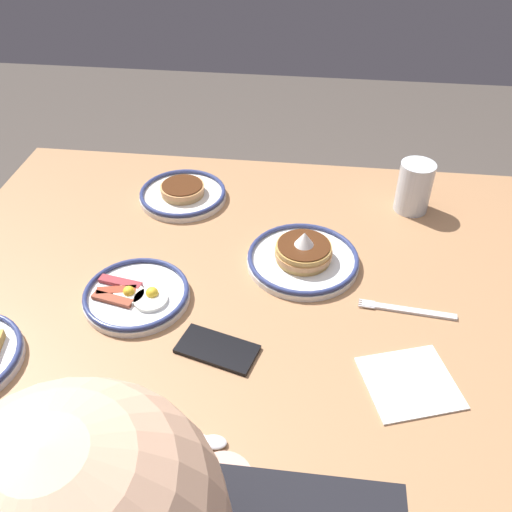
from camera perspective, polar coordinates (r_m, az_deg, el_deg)
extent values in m
plane|color=#4C443D|center=(1.74, -0.87, -20.31)|extent=(6.00, 6.00, 0.00)
cube|color=#A5764E|center=(1.18, -1.20, -2.45)|extent=(1.34, 0.96, 0.03)
cylinder|color=#8D6443|center=(1.75, 19.36, -4.77)|extent=(0.07, 0.07, 0.70)
cylinder|color=#8D6443|center=(1.83, -17.10, -1.87)|extent=(0.07, 0.07, 0.70)
cylinder|color=white|center=(1.20, 4.83, -0.54)|extent=(0.24, 0.24, 0.01)
torus|color=navy|center=(1.19, 4.86, -0.10)|extent=(0.24, 0.24, 0.01)
cylinder|color=tan|center=(1.19, 4.87, -0.06)|extent=(0.12, 0.12, 0.01)
cylinder|color=tan|center=(1.18, 4.90, 0.39)|extent=(0.12, 0.12, 0.01)
cylinder|color=#C89548|center=(1.17, 4.93, 0.85)|extent=(0.12, 0.12, 0.01)
cylinder|color=#4C2814|center=(1.17, 4.95, 1.13)|extent=(0.11, 0.11, 0.00)
cone|color=white|center=(1.16, 4.99, 1.79)|extent=(0.04, 0.04, 0.03)
cylinder|color=silver|center=(1.41, -7.50, 6.12)|extent=(0.22, 0.22, 0.01)
torus|color=navy|center=(1.40, -7.55, 6.53)|extent=(0.21, 0.21, 0.01)
cylinder|color=tan|center=(1.40, -7.55, 6.56)|extent=(0.11, 0.11, 0.01)
cylinder|color=tan|center=(1.40, -7.59, 6.98)|extent=(0.11, 0.11, 0.01)
cylinder|color=#4C2814|center=(1.39, -7.62, 7.24)|extent=(0.10, 0.10, 0.00)
cylinder|color=white|center=(1.14, -12.14, -4.11)|extent=(0.21, 0.21, 0.01)
torus|color=navy|center=(1.13, -12.23, -3.67)|extent=(0.21, 0.21, 0.01)
cylinder|color=white|center=(1.11, -10.79, -4.45)|extent=(0.07, 0.07, 0.01)
sphere|color=yellow|center=(1.11, -10.64, -3.76)|extent=(0.03, 0.03, 0.03)
cylinder|color=white|center=(1.13, -12.94, -3.89)|extent=(0.06, 0.06, 0.01)
sphere|color=yellow|center=(1.12, -12.95, -3.59)|extent=(0.02, 0.02, 0.02)
cube|color=maroon|center=(1.16, -13.78, -2.64)|extent=(0.09, 0.04, 0.01)
cube|color=#9A3520|center=(1.14, -14.16, -3.47)|extent=(0.08, 0.04, 0.01)
cube|color=brown|center=(1.12, -14.55, -4.32)|extent=(0.09, 0.04, 0.01)
cylinder|color=silver|center=(1.38, 15.97, 6.84)|extent=(0.08, 0.08, 0.12)
cylinder|color=black|center=(1.39, 15.83, 6.19)|extent=(0.07, 0.07, 0.08)
cube|color=black|center=(1.02, -4.01, -9.52)|extent=(0.16, 0.11, 0.01)
cube|color=white|center=(1.01, 15.52, -12.44)|extent=(0.19, 0.18, 0.00)
cube|color=silver|center=(1.13, 15.45, -5.43)|extent=(0.18, 0.03, 0.01)
cube|color=silver|center=(1.13, 11.35, -4.54)|extent=(0.03, 0.01, 0.00)
cube|color=silver|center=(1.12, 11.33, -4.75)|extent=(0.03, 0.01, 0.00)
cube|color=silver|center=(1.12, 11.31, -4.95)|extent=(0.03, 0.01, 0.00)
cube|color=silver|center=(1.11, 11.29, -5.17)|extent=(0.03, 0.01, 0.00)
cube|color=silver|center=(0.93, -8.87, -17.15)|extent=(0.17, 0.05, 0.01)
ellipsoid|color=silver|center=(0.90, -4.33, -18.55)|extent=(0.04, 0.03, 0.01)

